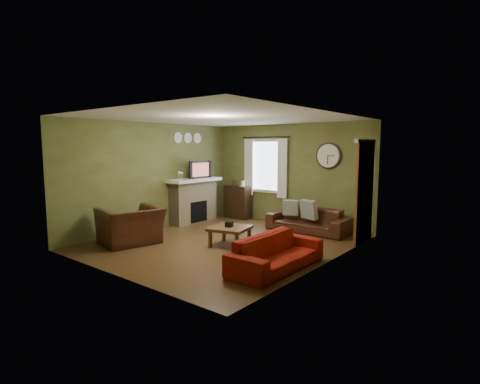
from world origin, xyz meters
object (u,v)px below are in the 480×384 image
Objects in this scene: armchair at (131,226)px; coffee_table at (230,236)px; sofa_brown at (308,220)px; sofa_red at (277,252)px; bookshelf at (238,202)px.

armchair is 1.59× the size of coffee_table.
sofa_brown is 2.90m from sofa_red.
sofa_red is 3.31m from armchair.
armchair is at bearing -125.52° from sofa_brown.
bookshelf is 0.78× the size of armchair.
sofa_brown is (2.41, -0.31, -0.17)m from bookshelf.
sofa_red is 1.62× the size of armchair.
bookshelf reaches higher than sofa_red.
sofa_red is 1.68m from coffee_table.
bookshelf is 0.48× the size of sofa_red.
sofa_brown is at bearing 156.56° from armchair.
coffee_table is (1.71, 1.18, -0.19)m from armchair.
armchair is at bearing -89.09° from bookshelf.
sofa_brown is at bearing 18.34° from sofa_red.
sofa_red is 2.58× the size of coffee_table.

